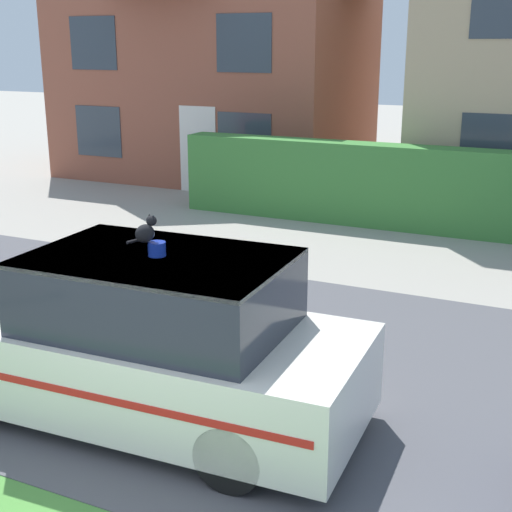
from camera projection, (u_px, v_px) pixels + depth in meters
road_strip at (271, 364)px, 8.22m from camera, size 28.00×6.02×0.01m
garden_hedge at (378, 185)px, 14.25m from camera, size 8.39×0.64×1.65m
police_car at (141, 341)px, 6.88m from camera, size 4.58×1.97×1.80m
cat at (146, 231)px, 6.48m from camera, size 0.22×0.25×0.25m
house_left at (216, 40)px, 19.33m from camera, size 8.09×5.50×7.13m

